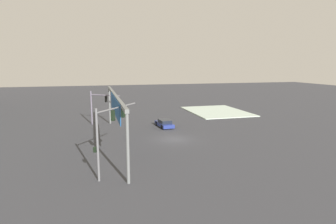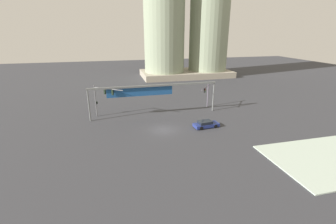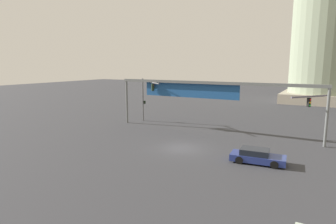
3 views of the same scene
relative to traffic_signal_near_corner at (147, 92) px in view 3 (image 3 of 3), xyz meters
name	(u,v)px [view 3 (image 3 of 3)]	position (x,y,z in m)	size (l,w,h in m)	color
ground_plane	(181,148)	(9.89, -8.81, -4.37)	(204.83, 204.83, 0.00)	#34353A
traffic_signal_near_corner	(147,92)	(0.00, 0.00, 0.00)	(5.26, 4.34, 6.24)	#5E5E61
traffic_signal_opposite_side	(320,108)	(21.55, 0.59, -0.70)	(3.48, 4.46, 5.54)	slate
overhead_sign_gantry	(203,89)	(8.96, -1.27, 0.92)	(25.17, 0.43, 6.26)	slate
sedan_car_approaching	(257,156)	(17.35, -9.49, -3.79)	(4.60, 2.23, 1.21)	navy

